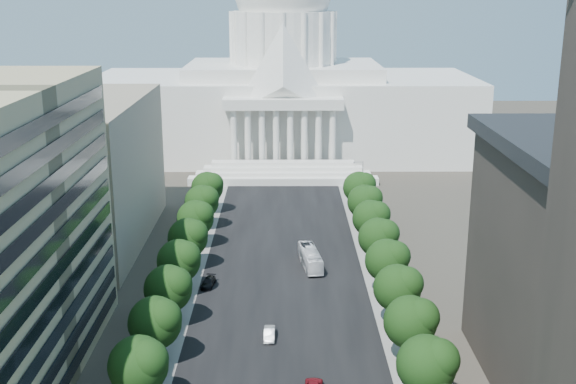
{
  "coord_description": "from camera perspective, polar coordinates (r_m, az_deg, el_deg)",
  "views": [
    {
      "loc": [
        0.25,
        -44.81,
        51.28
      ],
      "look_at": [
        0.92,
        75.45,
        17.55
      ],
      "focal_mm": 45.0,
      "sensor_mm": 36.0,
      "label": 1
    }
  ],
  "objects": [
    {
      "name": "sidewalk_left",
      "position": [
        145.51,
        -7.93,
        -5.13
      ],
      "size": [
        8.0,
        260.0,
        0.02
      ],
      "primitive_type": "cube",
      "color": "gray",
      "rests_on": "ground"
    },
    {
      "name": "tree_l_i",
      "position": [
        160.07,
        -6.73,
        -0.71
      ],
      "size": [
        7.79,
        7.6,
        9.97
      ],
      "color": "#33261C",
      "rests_on": "ground"
    },
    {
      "name": "car_silver",
      "position": [
        112.01,
        -1.48,
        -11.15
      ],
      "size": [
        1.67,
        4.69,
        1.54
      ],
      "primitive_type": "imported",
      "rotation": [
        0.0,
        0.0,
        -0.01
      ],
      "color": "#B2B6BB",
      "rests_on": "ground"
    },
    {
      "name": "sidewalk_right",
      "position": [
        145.45,
        7.14,
        -5.11
      ],
      "size": [
        8.0,
        260.0,
        0.02
      ],
      "primitive_type": "cube",
      "color": "gray",
      "rests_on": "ground"
    },
    {
      "name": "streetlight_b",
      "position": [
        93.93,
        12.15,
        -13.67
      ],
      "size": [
        2.61,
        0.44,
        9.0
      ],
      "color": "gray",
      "rests_on": "ground"
    },
    {
      "name": "tree_r_g",
      "position": [
        137.4,
        7.28,
        -3.51
      ],
      "size": [
        7.79,
        7.6,
        9.97
      ],
      "color": "#33261C",
      "rests_on": "ground"
    },
    {
      "name": "tree_r_e",
      "position": [
        115.25,
        8.81,
        -7.42
      ],
      "size": [
        7.79,
        7.6,
        9.97
      ],
      "color": "#33261C",
      "rests_on": "ground"
    },
    {
      "name": "tree_l_d",
      "position": [
        104.44,
        -10.32,
        -10.03
      ],
      "size": [
        7.79,
        7.6,
        9.97
      ],
      "color": "#33261C",
      "rests_on": "ground"
    },
    {
      "name": "tree_l_h",
      "position": [
        148.67,
        -7.23,
        -2.01
      ],
      "size": [
        7.79,
        7.6,
        9.97
      ],
      "color": "#33261C",
      "rests_on": "ground"
    },
    {
      "name": "road_asphalt",
      "position": [
        144.24,
        -0.4,
        -5.16
      ],
      "size": [
        30.0,
        260.0,
        0.01
      ],
      "primitive_type": "cube",
      "color": "black",
      "rests_on": "ground"
    },
    {
      "name": "streetlight_c",
      "position": [
        115.93,
        9.56,
        -7.65
      ],
      "size": [
        2.61,
        0.44,
        9.0
      ],
      "color": "gray",
      "rests_on": "ground"
    },
    {
      "name": "tree_l_c",
      "position": [
        93.97,
        -11.57,
        -13.18
      ],
      "size": [
        7.79,
        7.6,
        9.97
      ],
      "color": "#33261C",
      "rests_on": "ground"
    },
    {
      "name": "streetlight_f",
      "position": [
        186.51,
        5.74,
        1.48
      ],
      "size": [
        2.61,
        0.44,
        9.0
      ],
      "color": "gray",
      "rests_on": "ground"
    },
    {
      "name": "tree_r_f",
      "position": [
        126.24,
        7.98,
        -5.29
      ],
      "size": [
        7.79,
        7.6,
        9.97
      ],
      "color": "#33261C",
      "rests_on": "ground"
    },
    {
      "name": "tree_r_h",
      "position": [
        148.7,
        6.69,
        -1.99
      ],
      "size": [
        7.79,
        7.6,
        9.97
      ],
      "color": "#33261C",
      "rests_on": "ground"
    },
    {
      "name": "tree_r_j",
      "position": [
        171.57,
        5.74,
        0.44
      ],
      "size": [
        7.79,
        7.6,
        9.97
      ],
      "color": "#33261C",
      "rests_on": "ground"
    },
    {
      "name": "tree_r_c",
      "position": [
        94.0,
        11.11,
        -13.14
      ],
      "size": [
        7.79,
        7.6,
        9.97
      ],
      "color": "#33261C",
      "rests_on": "ground"
    },
    {
      "name": "tree_l_j",
      "position": [
        171.55,
        -6.3,
        0.42
      ],
      "size": [
        7.79,
        7.6,
        9.97
      ],
      "color": "#33261C",
      "rests_on": "ground"
    },
    {
      "name": "tree_r_d",
      "position": [
        104.48,
        9.84,
        -9.99
      ],
      "size": [
        7.79,
        7.6,
        9.97
      ],
      "color": "#33261C",
      "rests_on": "ground"
    },
    {
      "name": "city_bus",
      "position": [
        138.98,
        1.77,
        -5.23
      ],
      "size": [
        4.62,
        12.75,
        3.47
      ],
      "primitive_type": "imported",
      "rotation": [
        0.0,
        0.0,
        0.14
      ],
      "color": "white",
      "rests_on": "ground"
    },
    {
      "name": "streetlight_e",
      "position": [
        162.54,
        6.64,
        -0.68
      ],
      "size": [
        2.61,
        0.44,
        9.0
      ],
      "color": "gray",
      "rests_on": "ground"
    },
    {
      "name": "car_dark_b",
      "position": [
        131.06,
        -6.31,
        -7.12
      ],
      "size": [
        2.7,
        5.23,
        1.45
      ],
      "primitive_type": "imported",
      "rotation": [
        0.0,
        0.0,
        -0.14
      ],
      "color": "black",
      "rests_on": "ground"
    },
    {
      "name": "streetlight_d",
      "position": [
        138.94,
        7.85,
        -3.59
      ],
      "size": [
        2.61,
        0.44,
        9.0
      ],
      "color": "gray",
      "rests_on": "ground"
    },
    {
      "name": "tree_l_e",
      "position": [
        115.22,
        -9.31,
        -7.45
      ],
      "size": [
        7.79,
        7.6,
        9.97
      ],
      "color": "#33261C",
      "rests_on": "ground"
    },
    {
      "name": "tree_r_i",
      "position": [
        160.09,
        6.18,
        -0.69
      ],
      "size": [
        7.79,
        7.6,
        9.97
      ],
      "color": "#33261C",
      "rests_on": "ground"
    },
    {
      "name": "tree_l_g",
      "position": [
        137.38,
        -7.81,
        -3.53
      ],
      "size": [
        7.79,
        7.6,
        9.97
      ],
      "color": "#33261C",
      "rests_on": "ground"
    },
    {
      "name": "office_block_left_far",
      "position": [
        156.89,
        -18.23,
        1.5
      ],
      "size": [
        38.0,
        52.0,
        30.0
      ],
      "primitive_type": "cube",
      "color": "gray",
      "rests_on": "ground"
    },
    {
      "name": "tree_l_f",
      "position": [
        126.21,
        -8.49,
        -5.32
      ],
      "size": [
        7.79,
        7.6,
        9.97
      ],
      "color": "#33261C",
      "rests_on": "ground"
    },
    {
      "name": "capitol",
      "position": [
        231.82,
        -0.38,
        7.91
      ],
      "size": [
        120.0,
        56.0,
        73.0
      ],
      "color": "white",
      "rests_on": "ground"
    }
  ]
}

